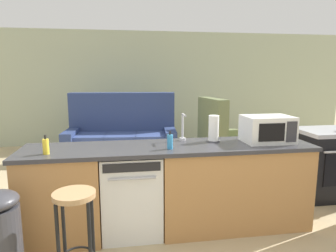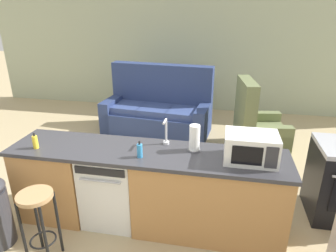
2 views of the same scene
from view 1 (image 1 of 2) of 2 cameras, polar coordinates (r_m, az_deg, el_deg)
ground_plane at (r=3.35m, az=-2.30°, el=-18.99°), size 24.00×24.00×0.00m
wall_back at (r=7.15m, az=-3.98°, el=7.25°), size 10.00×0.06×2.60m
kitchen_counter at (r=3.20m, az=2.01°, el=-12.07°), size 2.94×0.66×0.90m
dishwasher at (r=3.15m, az=-6.98°, el=-12.49°), size 0.58×0.61×0.84m
stove_range at (r=4.53m, az=27.89°, el=-6.20°), size 0.76×0.68×0.90m
microwave at (r=3.34m, az=18.41°, el=-0.56°), size 0.50×0.37×0.28m
sink_faucet at (r=3.23m, az=2.85°, el=-0.55°), size 0.07×0.18×0.30m
paper_towel_roll at (r=3.23m, az=8.69°, el=-0.54°), size 0.14×0.14×0.28m
soap_bottle at (r=2.89m, az=0.38°, el=-2.98°), size 0.06×0.06×0.18m
dish_soap_bottle at (r=2.91m, az=-22.25°, el=-3.60°), size 0.06×0.06×0.18m
bar_stool at (r=2.48m, az=-17.23°, el=-16.36°), size 0.32×0.32×0.74m
couch at (r=5.73m, az=-8.73°, el=-2.60°), size 2.08×1.09×1.27m
armchair at (r=5.55m, az=10.19°, el=-3.51°), size 0.91×0.96×1.20m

